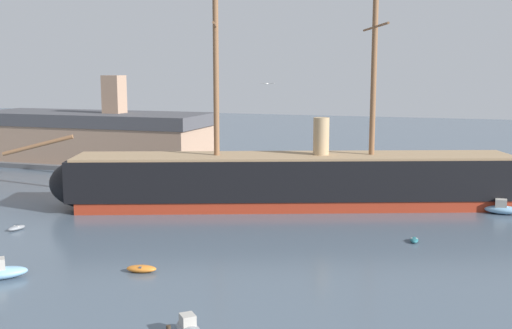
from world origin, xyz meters
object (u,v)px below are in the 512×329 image
at_px(tall_ship, 294,180).
at_px(seagull_in_flight, 267,84).
at_px(dinghy_alongside_stern, 414,240).
at_px(dinghy_distant_centre, 297,182).
at_px(motorboat_far_right, 503,209).
at_px(motorboat_foreground_right, 189,329).
at_px(dinghy_near_centre, 141,269).
at_px(dinghy_mid_left, 16,228).
at_px(motorboat_foreground_left, 0,272).
at_px(dockside_warehouse_left, 93,138).

xyz_separation_m(tall_ship, seagull_in_flight, (3.67, -23.37, 12.20)).
height_order(dinghy_alongside_stern, dinghy_distant_centre, dinghy_distant_centre).
relative_size(tall_ship, motorboat_far_right, 14.69).
bearing_deg(motorboat_foreground_right, dinghy_alongside_stern, 65.33).
xyz_separation_m(dinghy_near_centre, dinghy_mid_left, (-19.10, 8.04, -0.06)).
xyz_separation_m(motorboat_foreground_left, motorboat_foreground_right, (18.85, -5.10, -0.13)).
height_order(dinghy_near_centre, dinghy_distant_centre, same).
height_order(tall_ship, dinghy_distant_centre, tall_ship).
xyz_separation_m(motorboat_far_right, dockside_warehouse_left, (-67.18, 18.87, 4.01)).
bearing_deg(motorboat_foreground_left, tall_ship, 64.40).
relative_size(motorboat_foreground_right, dockside_warehouse_left, 0.07).
bearing_deg(dinghy_near_centre, seagull_in_flight, 26.15).
xyz_separation_m(tall_ship, motorboat_far_right, (24.24, 3.70, -2.74)).
height_order(dinghy_mid_left, dinghy_distant_centre, dinghy_distant_centre).
height_order(dinghy_near_centre, seagull_in_flight, seagull_in_flight).
relative_size(tall_ship, dinghy_distant_centre, 23.50).
bearing_deg(motorboat_foreground_right, dinghy_distant_centre, 96.95).
bearing_deg(dinghy_alongside_stern, dinghy_mid_left, -168.29).
distance_m(dinghy_mid_left, dinghy_distant_centre, 41.03).
distance_m(tall_ship, dinghy_mid_left, 32.10).
bearing_deg(tall_ship, motorboat_foreground_right, -85.46).
xyz_separation_m(dinghy_near_centre, dinghy_distant_centre, (2.38, 43.00, 0.00)).
xyz_separation_m(tall_ship, dinghy_near_centre, (-5.83, -28.03, -3.05)).
relative_size(dinghy_mid_left, dockside_warehouse_left, 0.05).
bearing_deg(tall_ship, motorboat_foreground_left, -115.60).
bearing_deg(motorboat_far_right, dinghy_mid_left, -154.27).
bearing_deg(dockside_warehouse_left, motorboat_foreground_right, -52.87).
height_order(motorboat_foreground_right, motorboat_far_right, motorboat_far_right).
bearing_deg(motorboat_foreground_left, dockside_warehouse_left, 115.99).
xyz_separation_m(dinghy_mid_left, dockside_warehouse_left, (-18.02, 42.57, 4.39)).
xyz_separation_m(tall_ship, motorboat_foreground_right, (3.03, -38.14, -2.88)).
distance_m(motorboat_far_right, seagull_in_flight, 37.14).
relative_size(tall_ship, dinghy_near_centre, 23.11).
height_order(dinghy_mid_left, seagull_in_flight, seagull_in_flight).
distance_m(dinghy_near_centre, dinghy_alongside_stern, 26.62).
bearing_deg(dinghy_mid_left, dinghy_alongside_stern, 11.71).
bearing_deg(dinghy_mid_left, dinghy_distant_centre, 58.43).
distance_m(motorboat_foreground_left, dinghy_near_centre, 11.19).
bearing_deg(motorboat_foreground_left, dinghy_alongside_stern, 34.56).
bearing_deg(dinghy_near_centre, motorboat_foreground_right, -48.78).
xyz_separation_m(motorboat_foreground_left, dockside_warehouse_left, (-27.12, 55.61, 4.02)).
xyz_separation_m(dinghy_near_centre, seagull_in_flight, (9.50, 4.66, 15.25)).
bearing_deg(tall_ship, dinghy_alongside_stern, -37.58).
bearing_deg(dinghy_near_centre, tall_ship, 78.26).
height_order(tall_ship, motorboat_foreground_left, tall_ship).
distance_m(motorboat_foreground_right, motorboat_far_right, 46.91).
relative_size(motorboat_foreground_left, motorboat_foreground_right, 1.28).
bearing_deg(seagull_in_flight, dinghy_alongside_stern, 45.45).
bearing_deg(seagull_in_flight, dockside_warehouse_left, 135.41).
distance_m(motorboat_foreground_right, dockside_warehouse_left, 76.27).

